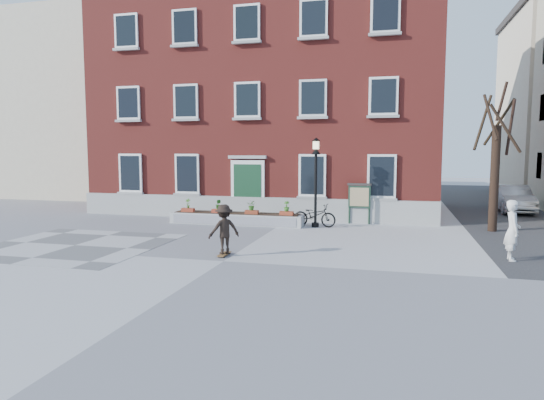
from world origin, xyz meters
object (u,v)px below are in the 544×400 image
(skateboarder, at_px, (224,229))
(notice_board, at_px, (359,197))
(bicycle, at_px, (314,215))
(lamp_post, at_px, (316,170))
(parked_car, at_px, (513,199))
(bystander, at_px, (512,230))

(skateboarder, bearing_deg, notice_board, 65.27)
(bicycle, height_order, notice_board, notice_board)
(bicycle, relative_size, notice_board, 1.04)
(notice_board, bearing_deg, skateboarder, -114.73)
(lamp_post, distance_m, notice_board, 2.65)
(bicycle, distance_m, parked_car, 12.38)
(bystander, height_order, skateboarder, bystander)
(parked_car, bearing_deg, bicycle, -141.28)
(bicycle, bearing_deg, skateboarder, 172.79)
(bicycle, distance_m, skateboarder, 6.90)
(bystander, relative_size, notice_board, 1.00)
(notice_board, bearing_deg, bystander, -51.30)
(notice_board, bearing_deg, lamp_post, -140.56)
(lamp_post, distance_m, skateboarder, 6.98)
(notice_board, distance_m, skateboarder, 8.80)
(bicycle, xyz_separation_m, parked_car, (9.69, 7.71, 0.22))
(bystander, xyz_separation_m, notice_board, (-5.12, 6.39, 0.32))
(lamp_post, bearing_deg, parked_car, 39.21)
(notice_board, xyz_separation_m, skateboarder, (-3.68, -7.98, -0.40))
(bystander, xyz_separation_m, skateboarder, (-8.79, -1.59, -0.07))
(bystander, bearing_deg, lamp_post, 53.55)
(notice_board, relative_size, skateboarder, 1.12)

